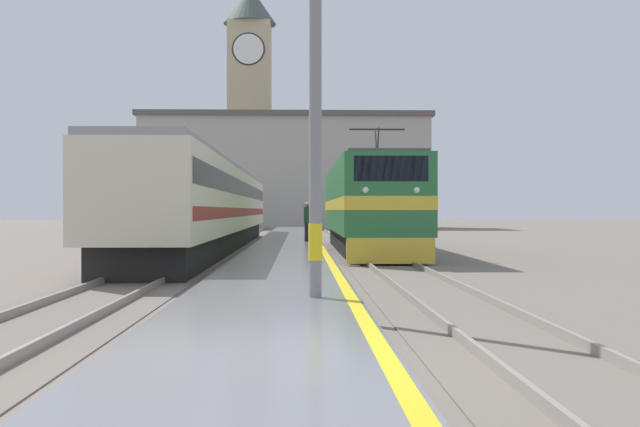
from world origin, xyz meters
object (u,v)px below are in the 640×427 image
object	(u,v)px
passenger_train	(213,205)
catenary_mast	(325,37)
person_on_platform	(307,220)
locomotive_train	(367,206)
clock_tower	(250,98)

from	to	relation	value
passenger_train	catenary_mast	size ratio (longest dim) A/B	4.10
passenger_train	person_on_platform	bearing A→B (deg)	-1.39
locomotive_train	clock_tower	bearing A→B (deg)	99.07
catenary_mast	clock_tower	distance (m)	73.51
passenger_train	clock_tower	distance (m)	52.26
passenger_train	clock_tower	xyz separation A→B (m)	(-1.70, 50.72, 12.49)
clock_tower	catenary_mast	bearing A→B (deg)	-85.22
clock_tower	locomotive_train	bearing A→B (deg)	-80.93
catenary_mast	clock_tower	world-z (taller)	clock_tower
locomotive_train	catenary_mast	distance (m)	19.73
clock_tower	passenger_train	bearing A→B (deg)	-88.08
locomotive_train	catenary_mast	xyz separation A→B (m)	(-2.42, -19.41, 2.64)
person_on_platform	clock_tower	world-z (taller)	clock_tower
catenary_mast	clock_tower	size ratio (longest dim) A/B	0.30
locomotive_train	catenary_mast	size ratio (longest dim) A/B	2.08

